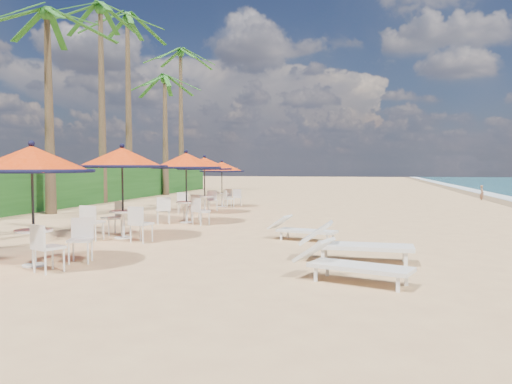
% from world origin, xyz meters
% --- Properties ---
extents(ground, '(160.00, 160.00, 0.00)m').
position_xyz_m(ground, '(0.00, 0.00, 0.00)').
color(ground, tan).
rests_on(ground, ground).
extents(scrub_hedge, '(3.00, 40.00, 1.80)m').
position_xyz_m(scrub_hedge, '(-13.50, 11.00, 0.90)').
color(scrub_hedge, '#194716').
rests_on(scrub_hedge, ground).
extents(station_0, '(2.29, 2.29, 2.39)m').
position_xyz_m(station_0, '(-4.99, -0.27, 1.82)').
color(station_0, black).
rests_on(station_0, ground).
extents(station_1, '(2.39, 2.39, 2.49)m').
position_xyz_m(station_1, '(-5.15, 3.42, 1.82)').
color(station_1, black).
rests_on(station_1, ground).
extents(station_2, '(2.34, 2.34, 2.44)m').
position_xyz_m(station_2, '(-4.73, 7.16, 1.78)').
color(station_2, black).
rests_on(station_2, ground).
extents(station_3, '(2.25, 2.28, 2.35)m').
position_xyz_m(station_3, '(-5.30, 10.78, 1.79)').
color(station_3, black).
rests_on(station_3, ground).
extents(station_4, '(2.10, 2.13, 2.19)m').
position_xyz_m(station_4, '(-5.34, 13.82, 1.60)').
color(station_4, black).
rests_on(station_4, ground).
extents(lounger_near, '(2.01, 1.20, 0.69)m').
position_xyz_m(lounger_near, '(0.82, -0.35, 0.32)').
color(lounger_near, white).
rests_on(lounger_near, ground).
extents(lounger_mid, '(2.23, 0.76, 0.79)m').
position_xyz_m(lounger_mid, '(0.84, 1.44, 0.37)').
color(lounger_mid, white).
rests_on(lounger_mid, ground).
extents(lounger_far, '(1.83, 0.97, 0.63)m').
position_xyz_m(lounger_far, '(-0.53, 4.08, 0.29)').
color(lounger_far, white).
rests_on(lounger_far, ground).
extents(palm_3, '(5.00, 5.00, 8.10)m').
position_xyz_m(palm_3, '(-11.05, 8.96, 7.37)').
color(palm_3, brown).
rests_on(palm_3, ground).
extents(palm_4, '(5.00, 5.00, 10.14)m').
position_xyz_m(palm_4, '(-12.12, 14.93, 9.28)').
color(palm_4, brown).
rests_on(palm_4, ground).
extents(palm_5, '(5.00, 5.00, 10.56)m').
position_xyz_m(palm_5, '(-12.25, 18.16, 9.67)').
color(palm_5, brown).
rests_on(palm_5, ground).
extents(palm_6, '(5.00, 5.00, 7.79)m').
position_xyz_m(palm_6, '(-11.68, 22.22, 7.07)').
color(palm_6, brown).
rests_on(palm_6, ground).
extents(palm_7, '(5.00, 5.00, 10.60)m').
position_xyz_m(palm_7, '(-12.43, 27.10, 9.71)').
color(palm_7, brown).
rests_on(palm_7, ground).
extents(person, '(0.24, 0.35, 0.90)m').
position_xyz_m(person, '(7.43, 20.80, 0.45)').
color(person, '#875D44').
rests_on(person, ground).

